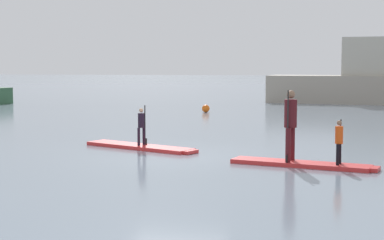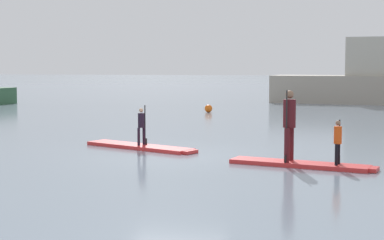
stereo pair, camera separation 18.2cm
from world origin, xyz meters
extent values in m
plane|color=gray|center=(0.00, 0.00, 0.00)|extent=(240.00, 240.00, 0.00)
cube|color=red|center=(-1.41, 1.46, 0.05)|extent=(3.49, 2.18, 0.10)
cube|color=red|center=(0.22, 0.66, 0.05)|extent=(0.43, 0.55, 0.09)
cylinder|color=black|center=(-1.28, 1.52, 0.35)|extent=(0.08, 0.08, 0.50)
cylinder|color=black|center=(-1.38, 1.32, 0.35)|extent=(0.08, 0.08, 0.50)
cylinder|color=black|center=(-1.33, 1.42, 0.81)|extent=(0.25, 0.25, 0.42)
sphere|color=tan|center=(-1.33, 1.42, 1.10)|extent=(0.12, 0.12, 0.12)
cylinder|color=black|center=(-1.26, 1.56, 0.67)|extent=(0.03, 0.03, 1.14)
cube|color=black|center=(-1.26, 1.56, 0.19)|extent=(0.09, 0.14, 0.18)
cube|color=red|center=(3.18, -0.87, 0.05)|extent=(3.37, 1.49, 0.10)
cube|color=red|center=(4.83, -1.31, 0.05)|extent=(0.35, 0.51, 0.09)
cylinder|color=#4C1419|center=(2.99, -0.63, 0.51)|extent=(0.12, 0.12, 0.81)
cylinder|color=#4C1419|center=(2.89, -0.97, 0.51)|extent=(0.12, 0.12, 0.81)
cylinder|color=#4C1419|center=(2.94, -0.80, 1.25)|extent=(0.37, 0.37, 0.67)
sphere|color=#8C664C|center=(2.94, -0.80, 1.70)|extent=(0.19, 0.19, 0.19)
cylinder|color=black|center=(2.88, -1.02, 0.95)|extent=(0.03, 0.03, 1.70)
cube|color=black|center=(2.88, -1.02, 0.19)|extent=(0.07, 0.14, 0.18)
cylinder|color=black|center=(4.09, -1.00, 0.34)|extent=(0.07, 0.07, 0.49)
cylinder|color=black|center=(4.03, -1.20, 0.34)|extent=(0.07, 0.07, 0.49)
cylinder|color=#E54C14|center=(4.06, -1.10, 0.79)|extent=(0.22, 0.22, 0.40)
sphere|color=#8C664C|center=(4.06, -1.10, 1.07)|extent=(0.12, 0.12, 0.12)
cylinder|color=black|center=(4.10, -0.95, 0.62)|extent=(0.03, 0.03, 1.03)
cube|color=black|center=(4.10, -0.95, 0.19)|extent=(0.07, 0.14, 0.18)
sphere|color=orange|center=(-1.70, 15.03, 0.19)|extent=(0.39, 0.39, 0.39)
camera|label=1|loc=(3.35, -15.78, 2.41)|focal=58.57mm
camera|label=2|loc=(3.53, -15.75, 2.41)|focal=58.57mm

